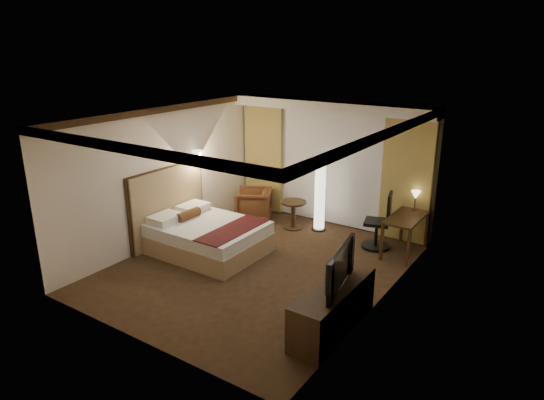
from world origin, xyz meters
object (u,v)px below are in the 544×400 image
Objects in this scene: armchair at (254,203)px; floor_lamp at (320,198)px; office_chair at (377,220)px; television at (333,264)px; bed at (208,237)px; side_table at (293,215)px; dresser at (333,308)px; desk at (405,235)px.

armchair is 1.59m from floor_lamp.
office_chair reaches higher than television.
bed is at bearing -157.80° from office_chair.
dresser reaches higher than side_table.
floor_lamp is at bearing 61.27° from bed.
bed is at bearing -18.11° from armchair.
office_chair is at bearing 0.44° from television.
desk is at bearing -4.83° from floor_lamp.
side_table is 1.90m from office_chair.
armchair is 0.68× the size of television.
floor_lamp is at bearing 23.58° from side_table.
television is at bearing -94.62° from office_chair.
bed is at bearing -118.73° from floor_lamp.
side_table is at bearing -156.42° from floor_lamp.
armchair is 3.46m from desk.
floor_lamp is at bearing 155.85° from office_chair.
armchair is at bearing 39.24° from television.
armchair is at bearing -177.88° from side_table.
dresser is at bearing -18.12° from bed.
side_table is (1.03, 0.04, -0.09)m from armchair.
desk is (1.93, -0.16, -0.33)m from floor_lamp.
desk is at bearing -9.91° from television.
office_chair is at bearing -8.81° from floor_lamp.
floor_lamp is at bearing 20.75° from television.
side_table is at bearing 129.55° from dresser.
floor_lamp is 1.21× the size of desk.
armchair reaches higher than dresser.
floor_lamp is 1.96m from desk.
floor_lamp reaches higher than desk.
floor_lamp is (1.54, 0.26, 0.32)m from armchair.
office_chair reaches higher than desk.
bed is 1.43× the size of floor_lamp.
dresser is at bearing -100.29° from television.
office_chair is at bearing 37.55° from bed.
television is at bearing -89.63° from desk.
television is at bearing -50.79° from side_table.
office_chair is at bearing -174.82° from desk.
office_chair is (2.91, 0.05, 0.18)m from armchair.
floor_lamp reaches higher than dresser.
floor_lamp is at bearing 71.68° from armchair.
side_table is 0.35× the size of dresser.
desk is 3.13m from television.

